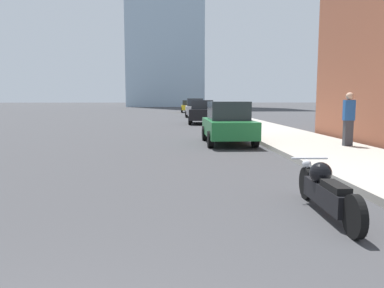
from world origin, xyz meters
TOP-DOWN VIEW (x-y plane):
  - sidewalk at (6.19, 40.00)m, footprint 3.43×240.00m
  - motorcycle at (3.40, 4.07)m, footprint 0.62×2.45m
  - parked_car_green at (3.28, 13.24)m, footprint 1.84×3.96m
  - parked_car_black at (3.26, 25.50)m, footprint 2.15×4.14m
  - parked_car_silver at (3.34, 35.61)m, footprint 1.95×3.98m
  - parked_car_yellow at (3.23, 48.51)m, footprint 1.90×4.41m
  - pedestrian at (7.12, 11.15)m, footprint 0.36×0.26m

SIDE VIEW (x-z plane):
  - sidewalk at x=6.19m, z-range 0.00..0.15m
  - motorcycle at x=3.40m, z-range -0.01..0.76m
  - parked_car_green at x=3.28m, z-range -0.01..1.65m
  - parked_car_yellow at x=3.23m, z-range 0.02..1.63m
  - parked_car_black at x=3.26m, z-range -0.01..1.68m
  - parked_car_silver at x=3.34m, z-range -0.03..1.80m
  - pedestrian at x=7.12m, z-range 0.19..2.02m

